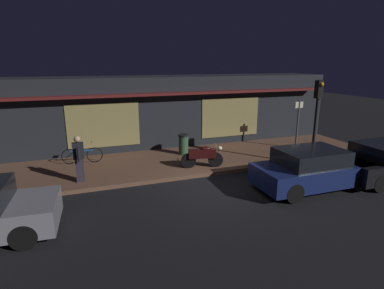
{
  "coord_description": "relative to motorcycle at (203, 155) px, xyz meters",
  "views": [
    {
      "loc": [
        -4.18,
        -9.42,
        4.27
      ],
      "look_at": [
        0.12,
        2.4,
        0.95
      ],
      "focal_mm": 29.15,
      "sensor_mm": 36.0,
      "label": 1
    }
  ],
  "objects": [
    {
      "name": "ground_plane",
      "position": [
        -0.34,
        -1.7,
        -0.65
      ],
      "size": [
        60.0,
        60.0,
        0.0
      ],
      "primitive_type": "plane",
      "color": "black"
    },
    {
      "name": "sidewalk_slab",
      "position": [
        -0.34,
        1.3,
        -0.57
      ],
      "size": [
        18.0,
        4.0,
        0.15
      ],
      "primitive_type": "cube",
      "color": "brown",
      "rests_on": "ground_plane"
    },
    {
      "name": "storefront_building",
      "position": [
        -0.34,
        4.69,
        1.16
      ],
      "size": [
        18.0,
        3.3,
        3.6
      ],
      "color": "black",
      "rests_on": "ground_plane"
    },
    {
      "name": "motorcycle",
      "position": [
        0.0,
        0.0,
        0.0
      ],
      "size": [
        1.68,
        0.65,
        0.97
      ],
      "color": "black",
      "rests_on": "sidewalk_slab"
    },
    {
      "name": "bicycle_parked",
      "position": [
        -4.57,
        2.23,
        -0.14
      ],
      "size": [
        1.66,
        0.42,
        0.91
      ],
      "color": "black",
      "rests_on": "sidewalk_slab"
    },
    {
      "name": "person_photographer",
      "position": [
        -4.68,
        0.05,
        0.38
      ],
      "size": [
        0.39,
        0.61,
        1.67
      ],
      "color": "#28232D",
      "rests_on": "sidewalk_slab"
    },
    {
      "name": "sign_post",
      "position": [
        5.42,
        1.14,
        0.86
      ],
      "size": [
        0.44,
        0.09,
        2.4
      ],
      "color": "#47474C",
      "rests_on": "sidewalk_slab"
    },
    {
      "name": "trash_bin",
      "position": [
        -0.14,
        2.06,
        -0.03
      ],
      "size": [
        0.48,
        0.48,
        0.93
      ],
      "color": "#2D4C33",
      "rests_on": "sidewalk_slab"
    },
    {
      "name": "traffic_light_pole",
      "position": [
        4.38,
        -1.22,
        1.83
      ],
      "size": [
        0.24,
        0.33,
        3.6
      ],
      "color": "black",
      "rests_on": "ground_plane"
    },
    {
      "name": "parked_car_far",
      "position": [
        2.87,
        -2.97,
        0.06
      ],
      "size": [
        4.11,
        1.81,
        1.42
      ],
      "color": "black",
      "rests_on": "ground_plane"
    }
  ]
}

